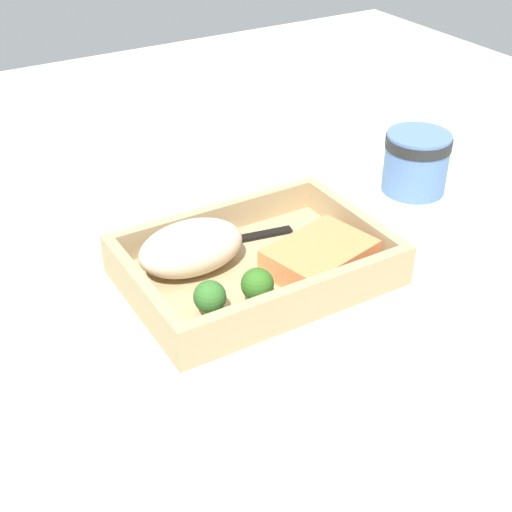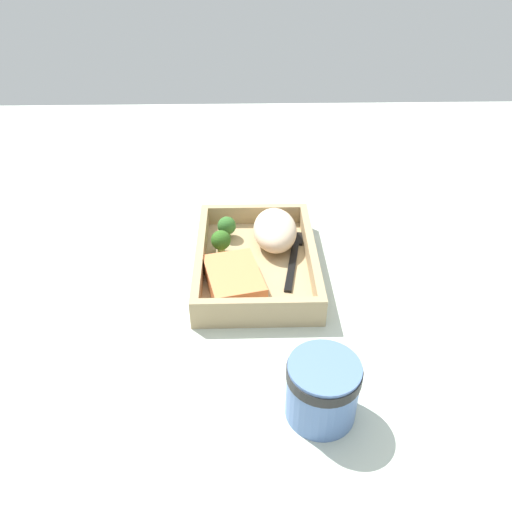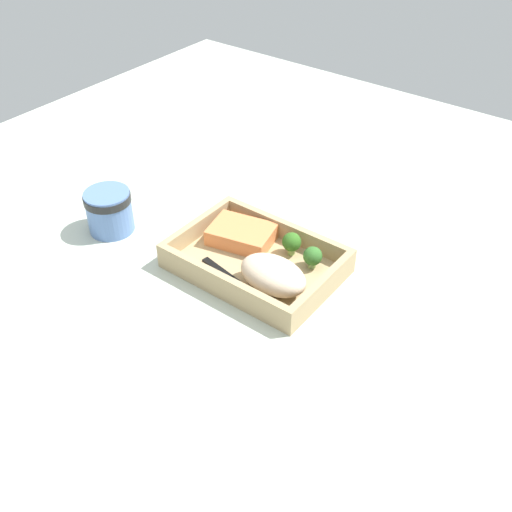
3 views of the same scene
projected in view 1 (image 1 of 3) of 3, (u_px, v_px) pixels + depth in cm
name	position (u px, v px, depth cm)	size (l,w,h in cm)	color
ground_plane	(256.00, 285.00, 74.86)	(160.00, 160.00, 2.00)	#B2BEAE
takeout_tray	(256.00, 273.00, 73.98)	(26.37, 18.38, 1.20)	tan
tray_rim	(256.00, 255.00, 72.77)	(26.37, 18.38, 3.24)	tan
salmon_fillet	(320.00, 257.00, 72.87)	(10.54, 7.47, 2.77)	#E38049
mashed_potatoes	(191.00, 248.00, 72.12)	(11.21, 7.07, 5.19)	beige
broccoli_floret_1	(210.00, 297.00, 65.77)	(3.10, 3.10, 3.80)	#789C5D
broccoli_floret_2	(257.00, 285.00, 67.05)	(3.17, 3.17, 4.06)	#80A254
fork	(214.00, 244.00, 77.17)	(15.84, 4.48, 0.44)	black
paper_cup	(416.00, 159.00, 88.37)	(8.15, 8.15, 7.65)	#5374AD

